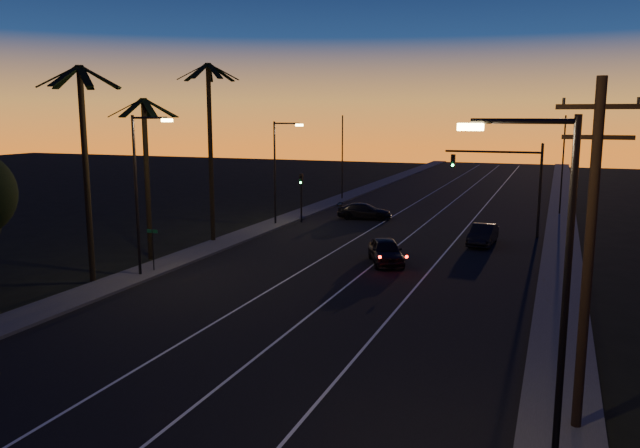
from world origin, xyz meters
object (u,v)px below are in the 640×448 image
at_px(utility_pole, 589,251).
at_px(cross_car, 364,211).
at_px(lead_car, 386,251).
at_px(signal_mast, 507,173).
at_px(right_car, 483,235).

bearing_deg(utility_pole, cross_car, 116.31).
bearing_deg(utility_pole, lead_car, 120.17).
relative_size(signal_mast, lead_car, 1.34).
bearing_deg(utility_pole, signal_mast, 98.47).
xyz_separation_m(lead_car, cross_car, (-6.09, 15.51, -0.08)).
xyz_separation_m(lead_car, right_car, (4.91, 7.84, -0.05)).
relative_size(utility_pole, cross_car, 2.00).
bearing_deg(utility_pole, right_car, 102.19).
xyz_separation_m(right_car, cross_car, (-11.00, 7.67, -0.03)).
relative_size(utility_pole, lead_car, 1.89).
bearing_deg(lead_car, cross_car, 111.46).
height_order(signal_mast, lead_car, signal_mast).
height_order(signal_mast, right_car, signal_mast).
relative_size(lead_car, cross_car, 1.06).
relative_size(utility_pole, signal_mast, 1.41).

